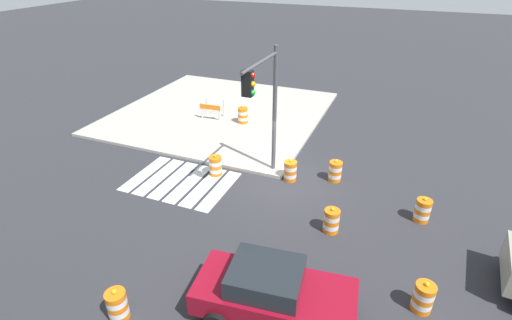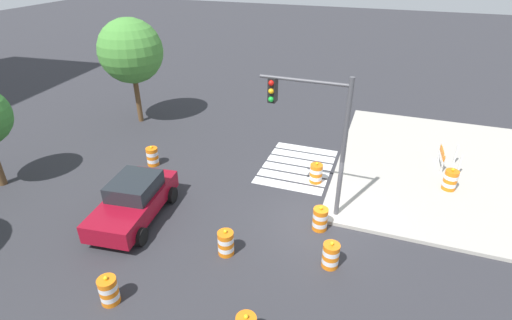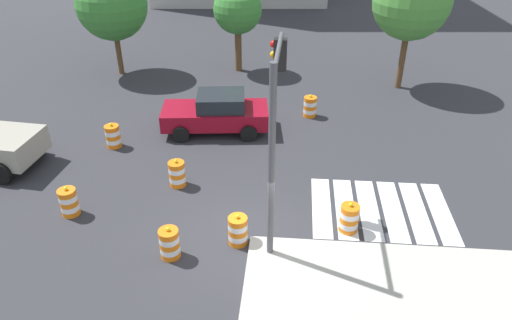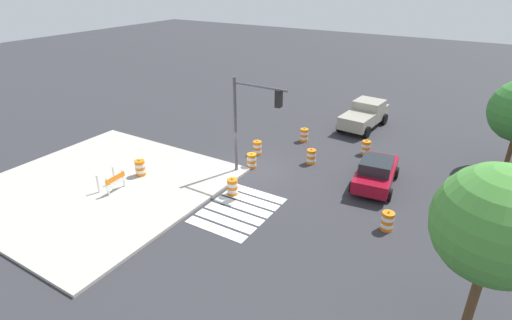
{
  "view_description": "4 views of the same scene",
  "coord_description": "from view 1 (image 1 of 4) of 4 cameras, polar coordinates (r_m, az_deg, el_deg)",
  "views": [
    {
      "loc": [
        -4.37,
        13.73,
        8.87
      ],
      "look_at": [
        0.57,
        1.57,
        1.67
      ],
      "focal_mm": 26.91,
      "sensor_mm": 36.0,
      "label": 1
    },
    {
      "loc": [
        -12.18,
        -1.78,
        9.44
      ],
      "look_at": [
        1.76,
        3.15,
        1.27
      ],
      "focal_mm": 27.43,
      "sensor_mm": 36.0,
      "label": 2
    },
    {
      "loc": [
        1.07,
        -10.63,
        9.21
      ],
      "look_at": [
        -0.12,
        3.28,
        0.76
      ],
      "focal_mm": 33.35,
      "sensor_mm": 36.0,
      "label": 3
    },
    {
      "loc": [
        17.76,
        11.24,
        10.69
      ],
      "look_at": [
        1.73,
        1.44,
        1.74
      ],
      "focal_mm": 27.87,
      "sensor_mm": 36.0,
      "label": 4
    }
  ],
  "objects": [
    {
      "name": "ground_plane",
      "position": [
        16.92,
        3.78,
        -2.95
      ],
      "size": [
        120.0,
        120.0,
        0.0
      ],
      "primitive_type": "plane",
      "color": "#2D2D33"
    },
    {
      "name": "sidewalk_corner",
      "position": [
        23.97,
        -5.28,
        7.08
      ],
      "size": [
        12.0,
        12.0,
        0.15
      ],
      "primitive_type": "cube",
      "color": "#ADA89E",
      "rests_on": "ground"
    },
    {
      "name": "crosswalk_stripes",
      "position": [
        17.06,
        -11.07,
        -3.16
      ],
      "size": [
        4.35,
        3.2,
        0.02
      ],
      "color": "silver",
      "rests_on": "ground"
    },
    {
      "name": "sports_car",
      "position": [
        10.89,
        2.48,
        -19.05
      ],
      "size": [
        4.48,
        2.51,
        1.63
      ],
      "color": "maroon",
      "rests_on": "ground"
    },
    {
      "name": "traffic_barrel_near_corner",
      "position": [
        16.99,
        11.69,
        -1.64
      ],
      "size": [
        0.56,
        0.56,
        1.02
      ],
      "color": "orange",
      "rests_on": "ground"
    },
    {
      "name": "traffic_barrel_crosswalk_end",
      "position": [
        14.01,
        11.14,
        -8.84
      ],
      "size": [
        0.56,
        0.56,
        1.02
      ],
      "color": "orange",
      "rests_on": "ground"
    },
    {
      "name": "traffic_barrel_median_near",
      "position": [
        17.13,
        -6.05,
        -0.87
      ],
      "size": [
        0.56,
        0.56,
        1.02
      ],
      "color": "orange",
      "rests_on": "ground"
    },
    {
      "name": "traffic_barrel_median_far",
      "position": [
        11.69,
        -19.91,
        -19.61
      ],
      "size": [
        0.56,
        0.56,
        1.02
      ],
      "color": "orange",
      "rests_on": "ground"
    },
    {
      "name": "traffic_barrel_far_curb",
      "position": [
        15.52,
        23.52,
        -6.87
      ],
      "size": [
        0.56,
        0.56,
        1.02
      ],
      "color": "orange",
      "rests_on": "ground"
    },
    {
      "name": "traffic_barrel_lane_center",
      "position": [
        12.16,
        23.6,
        -18.21
      ],
      "size": [
        0.56,
        0.56,
        1.02
      ],
      "color": "orange",
      "rests_on": "ground"
    },
    {
      "name": "traffic_barrel_opposite_curb",
      "position": [
        16.72,
        5.11,
        -1.63
      ],
      "size": [
        0.56,
        0.56,
        1.02
      ],
      "color": "orange",
      "rests_on": "ground"
    },
    {
      "name": "traffic_barrel_on_sidewalk",
      "position": [
        22.03,
        -1.97,
        6.67
      ],
      "size": [
        0.56,
        0.56,
        1.02
      ],
      "color": "orange",
      "rests_on": "sidewalk_corner"
    },
    {
      "name": "construction_barricade",
      "position": [
        22.73,
        -6.67,
        7.52
      ],
      "size": [
        1.3,
        0.85,
        1.0
      ],
      "color": "silver",
      "rests_on": "sidewalk_corner"
    },
    {
      "name": "traffic_light_pole",
      "position": [
        14.95,
        1.35,
        9.34
      ],
      "size": [
        0.47,
        3.29,
        5.5
      ],
      "color": "#4C4C51",
      "rests_on": "sidewalk_corner"
    }
  ]
}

